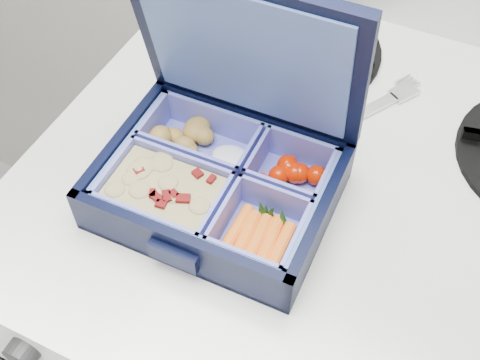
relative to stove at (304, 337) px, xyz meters
The scene contains 4 objects.
stove is the anchor object (origin of this frame).
bento_box 0.48m from the stove, 130.52° to the right, with size 0.21×0.16×0.05m, color black, non-canonical shape.
burner_grate_rear 0.48m from the stove, 126.34° to the left, with size 0.19×0.19×0.02m, color black.
fork 0.45m from the stove, 109.77° to the left, with size 0.02×0.19×0.01m, color silver, non-canonical shape.
Camera 1 is at (-0.03, 1.29, 1.35)m, focal length 45.00 mm.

